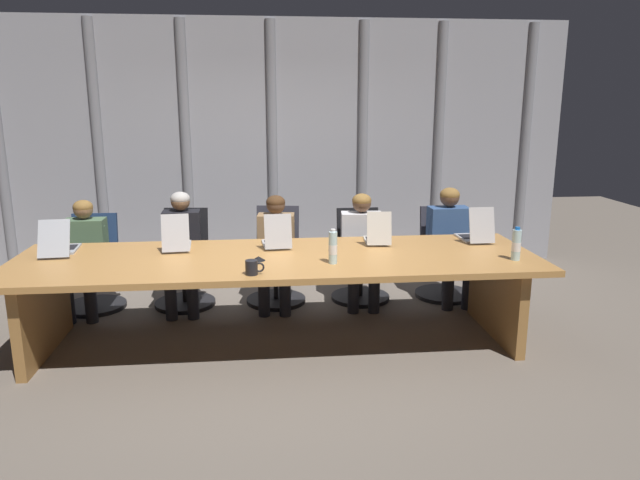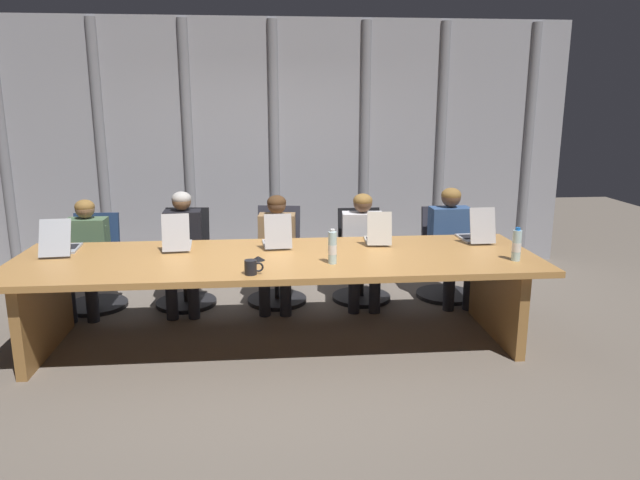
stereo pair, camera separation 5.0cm
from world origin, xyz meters
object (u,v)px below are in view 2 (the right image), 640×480
Objects in this scene: conference_mic_left_side at (258,258)px; water_bottle_secondary at (517,245)px; person_right_end at (452,238)px; laptop_center at (277,240)px; water_bottle_primary at (332,248)px; laptop_right_end at (476,234)px; person_center at (277,246)px; person_right_mid at (363,243)px; coffee_mug_near at (251,267)px; office_chair_right_mid at (361,266)px; person_left_mid at (183,245)px; office_chair_left_mid at (186,270)px; office_chair_center at (277,267)px; office_chair_right_end at (445,264)px; person_left_end at (86,251)px; laptop_left_end at (61,245)px; laptop_right_mid at (378,237)px; laptop_left_mid at (177,241)px; office_chair_left_end at (95,273)px.

water_bottle_secondary is at bearing -5.37° from conference_mic_left_side.
person_right_end is at bearing 95.53° from water_bottle_secondary.
laptop_center is at bearing -71.65° from person_right_end.
laptop_right_end is at bearing 24.61° from water_bottle_primary.
person_center reaches higher than laptop_right_end.
coffee_mug_near is at bearing -31.45° from person_right_mid.
person_left_mid is at bearing -85.32° from office_chair_right_mid.
conference_mic_left_side is (0.74, -1.21, 0.43)m from office_chair_left_mid.
water_bottle_secondary reaches higher than office_chair_center.
person_left_end reaches higher than office_chair_right_end.
laptop_left_end is at bearing -65.55° from person_center.
office_chair_left_mid is 1.79m from person_right_mid.
office_chair_left_mid is at bearing 113.61° from coffee_mug_near.
laptop_right_end is 0.45× the size of office_chair_left_mid.
person_left_end reaches higher than office_chair_left_mid.
water_bottle_primary is 2.51× the size of conference_mic_left_side.
person_left_mid is 1.04× the size of person_right_mid.
laptop_right_mid reaches higher than conference_mic_left_side.
laptop_left_end is at bearing 165.74° from water_bottle_primary.
person_right_mid reaches higher than conference_mic_left_side.
water_bottle_secondary is at bearing 62.04° from person_center.
laptop_right_mid is 1.44× the size of water_bottle_primary.
office_chair_right_end is at bearing -45.47° from laptop_right_mid.
office_chair_left_mid is at bearing 45.46° from laptop_center.
laptop_left_mid is 3.15× the size of coffee_mug_near.
person_center reaches higher than person_left_end.
laptop_right_end is 0.37× the size of person_right_end.
office_chair_right_mid is 1.65m from conference_mic_left_side.
laptop_right_end is 0.46× the size of office_chair_right_end.
office_chair_left_mid is 3.53× the size of water_bottle_secondary.
office_chair_right_mid is at bearing -71.18° from laptop_left_mid.
laptop_center is 1.26m from office_chair_right_mid.
laptop_center is 0.63m from person_center.
laptop_right_mid is at bearing 145.39° from water_bottle_secondary.
laptop_center is 0.86m from coffee_mug_near.
laptop_left_mid reaches higher than office_chair_center.
person_right_mid reaches higher than person_center.
laptop_left_end is at bearing -1.49° from office_chair_left_end.
laptop_left_mid is (0.96, 0.04, 0.00)m from laptop_left_end.
person_left_end reaches higher than conference_mic_left_side.
laptop_left_mid reaches higher than coffee_mug_near.
person_left_end is at bearing -74.54° from office_chair_left_mid.
laptop_left_end is at bearing -80.65° from person_right_end.
office_chair_left_end is at bearing 62.62° from laptop_center.
conference_mic_left_side is at bearing 119.34° from laptop_right_mid.
person_left_end is (-1.81, 0.60, -0.21)m from laptop_center.
laptop_center is (1.81, 0.03, 0.00)m from laptop_left_end.
water_bottle_primary is at bearing -48.90° from person_right_end.
conference_mic_left_side is (1.63, -1.21, 0.44)m from office_chair_left_end.
coffee_mug_near is at bearing 133.04° from laptop_right_mid.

